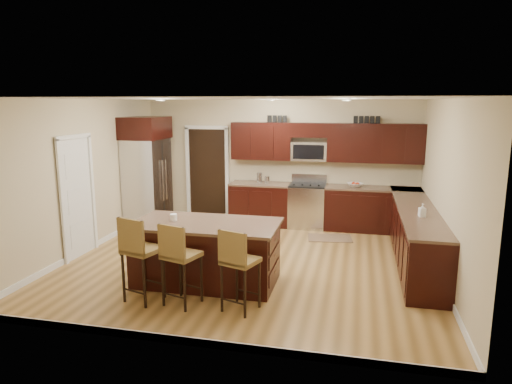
% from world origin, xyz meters
% --- Properties ---
extents(floor, '(6.00, 6.00, 0.00)m').
position_xyz_m(floor, '(0.00, 0.00, 0.00)').
color(floor, '#A37A40').
rests_on(floor, ground).
extents(ceiling, '(6.00, 6.00, 0.00)m').
position_xyz_m(ceiling, '(0.00, 0.00, 2.70)').
color(ceiling, silver).
rests_on(ceiling, wall_back).
extents(wall_back, '(6.00, 0.00, 6.00)m').
position_xyz_m(wall_back, '(0.00, 2.75, 1.35)').
color(wall_back, '#C7B78F').
rests_on(wall_back, floor).
extents(wall_left, '(0.00, 5.50, 5.50)m').
position_xyz_m(wall_left, '(-3.00, 0.00, 1.35)').
color(wall_left, '#C7B78F').
rests_on(wall_left, floor).
extents(wall_right, '(0.00, 5.50, 5.50)m').
position_xyz_m(wall_right, '(3.00, 0.00, 1.35)').
color(wall_right, '#C7B78F').
rests_on(wall_right, floor).
extents(base_cabinets, '(4.02, 3.96, 0.92)m').
position_xyz_m(base_cabinets, '(1.90, 1.45, 0.46)').
color(base_cabinets, black).
rests_on(base_cabinets, floor).
extents(upper_cabinets, '(4.00, 0.33, 0.80)m').
position_xyz_m(upper_cabinets, '(1.04, 2.58, 1.84)').
color(upper_cabinets, black).
rests_on(upper_cabinets, wall_back).
extents(range, '(0.76, 0.64, 1.11)m').
position_xyz_m(range, '(0.68, 2.45, 0.47)').
color(range, silver).
rests_on(range, floor).
extents(microwave, '(0.76, 0.31, 0.40)m').
position_xyz_m(microwave, '(0.68, 2.60, 1.62)').
color(microwave, silver).
rests_on(microwave, upper_cabinets).
extents(doorway, '(0.85, 0.03, 2.06)m').
position_xyz_m(doorway, '(-1.65, 2.73, 1.03)').
color(doorway, black).
rests_on(doorway, floor).
extents(pantry_door, '(0.03, 0.80, 2.04)m').
position_xyz_m(pantry_door, '(-2.98, -0.30, 1.02)').
color(pantry_door, white).
rests_on(pantry_door, floor).
extents(letter_decor, '(2.20, 0.03, 0.15)m').
position_xyz_m(letter_decor, '(0.90, 2.58, 2.29)').
color(letter_decor, black).
rests_on(letter_decor, upper_cabinets).
extents(island, '(2.15, 1.13, 0.92)m').
position_xyz_m(island, '(-0.42, -0.97, 0.43)').
color(island, black).
rests_on(island, floor).
extents(stool_left, '(0.55, 0.55, 1.18)m').
position_xyz_m(stool_left, '(-1.07, -1.81, 0.73)').
color(stool_left, olive).
rests_on(stool_left, floor).
extents(stool_mid, '(0.52, 0.52, 1.12)m').
position_xyz_m(stool_mid, '(-0.51, -1.81, 0.70)').
color(stool_mid, olive).
rests_on(stool_mid, floor).
extents(stool_right, '(0.52, 0.52, 1.09)m').
position_xyz_m(stool_right, '(0.28, -1.81, 0.68)').
color(stool_right, olive).
rests_on(stool_right, floor).
extents(refrigerator, '(0.79, 1.01, 2.35)m').
position_xyz_m(refrigerator, '(-2.62, 1.66, 1.20)').
color(refrigerator, silver).
rests_on(refrigerator, floor).
extents(floor_mat, '(0.92, 0.68, 0.01)m').
position_xyz_m(floor_mat, '(1.22, 1.70, 0.01)').
color(floor_mat, brown).
rests_on(floor_mat, floor).
extents(fruit_bowl, '(0.40, 0.40, 0.08)m').
position_xyz_m(fruit_bowl, '(1.66, 2.45, 0.96)').
color(fruit_bowl, silver).
rests_on(fruit_bowl, base_cabinets).
extents(soap_bottle, '(0.11, 0.11, 0.20)m').
position_xyz_m(soap_bottle, '(2.70, 0.10, 1.02)').
color(soap_bottle, '#B2B2B2').
rests_on(soap_bottle, base_cabinets).
extents(canister_tall, '(0.12, 0.12, 0.23)m').
position_xyz_m(canister_tall, '(-0.37, 2.45, 1.03)').
color(canister_tall, silver).
rests_on(canister_tall, base_cabinets).
extents(canister_short, '(0.11, 0.11, 0.16)m').
position_xyz_m(canister_short, '(-0.20, 2.45, 1.00)').
color(canister_short, silver).
rests_on(canister_short, base_cabinets).
extents(island_jar, '(0.10, 0.10, 0.10)m').
position_xyz_m(island_jar, '(-0.92, -0.97, 0.97)').
color(island_jar, white).
rests_on(island_jar, island).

